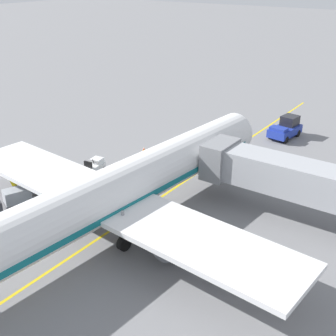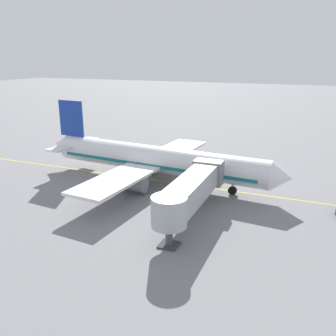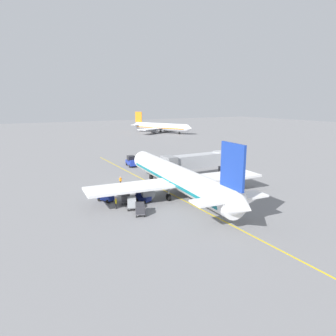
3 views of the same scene
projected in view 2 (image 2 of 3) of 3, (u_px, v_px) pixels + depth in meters
The scene contains 13 objects.
ground_plane at pixel (164, 181), 51.01m from camera, with size 400.00×400.00×0.00m, color slate.
gate_lead_in_line at pixel (164, 181), 51.01m from camera, with size 0.24×80.00×0.01m, color gold.
parked_airliner at pixel (155, 160), 50.27m from camera, with size 30.32×37.35×10.63m.
jet_bridge at pixel (191, 190), 37.99m from camera, with size 15.28×3.50×4.98m.
baggage_tug_lead at pixel (211, 165), 56.13m from camera, with size 1.58×2.64×1.62m.
baggage_tug_trailing at pixel (200, 159), 59.78m from camera, with size 2.26×2.77×1.62m.
baggage_tug_spare at pixel (171, 165), 56.49m from camera, with size 1.96×2.75×1.62m.
baggage_cart_front at pixel (181, 160), 58.43m from camera, with size 2.04×2.94×1.58m.
baggage_cart_second_in_train at pixel (165, 157), 59.68m from camera, with size 2.04×2.94×1.58m.
baggage_cart_third_in_train at pixel (150, 156), 60.67m from camera, with size 2.04×2.94×1.58m.
ground_crew_wing_walker at pixel (176, 155), 60.96m from camera, with size 0.35×0.71×1.69m.
ground_crew_loader at pixel (190, 163), 56.55m from camera, with size 0.59×0.56×1.69m.
ground_crew_marshaller at pixel (237, 172), 52.22m from camera, with size 0.36×0.71×1.69m.
Camera 2 is at (44.21, 19.01, 17.05)m, focal length 38.26 mm.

